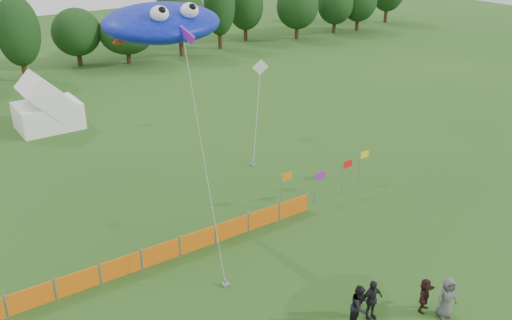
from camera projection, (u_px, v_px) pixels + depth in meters
treeline at (44, 33)px, 55.84m from camera, size 104.57×8.78×8.36m
tent_right at (47, 107)px, 42.99m from camera, size 4.62×3.70×3.26m
barrier_fence at (161, 253)px, 26.98m from camera, size 17.90×0.06×1.00m
flag_row at (328, 175)px, 32.90m from camera, size 6.73×0.70×2.12m
spectator_b at (360, 306)px, 22.68m from camera, size 1.11×0.98×1.91m
spectator_d at (371, 300)px, 23.12m from camera, size 1.12×0.58×1.82m
spectator_e at (447, 298)px, 23.25m from camera, size 1.02×0.81×1.83m
spectator_f at (425, 295)px, 23.64m from camera, size 1.49×0.96×1.53m
stingray_kite at (160, 22)px, 24.95m from camera, size 6.14×12.25×11.93m
small_kite_white at (259, 91)px, 40.51m from camera, size 5.08×5.65×5.40m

